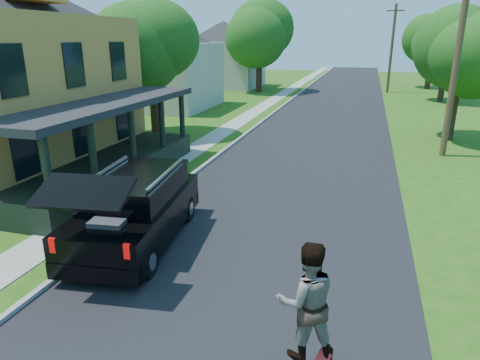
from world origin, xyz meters
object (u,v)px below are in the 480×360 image
(tree_right_near, at_px, (461,49))
(utility_pole_near, at_px, (461,35))
(black_suv, at_px, (135,209))
(skateboarder, at_px, (307,301))

(tree_right_near, height_order, utility_pole_near, utility_pole_near)
(black_suv, distance_m, utility_pole_near, 16.16)
(black_suv, xyz_separation_m, tree_right_near, (10.18, 16.04, 3.83))
(tree_right_near, distance_m, utility_pole_near, 3.84)
(black_suv, height_order, skateboarder, black_suv)
(black_suv, bearing_deg, tree_right_near, 50.52)
(black_suv, height_order, utility_pole_near, utility_pole_near)
(tree_right_near, bearing_deg, black_suv, -122.41)
(utility_pole_near, bearing_deg, skateboarder, -108.29)
(utility_pole_near, bearing_deg, tree_right_near, 75.44)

